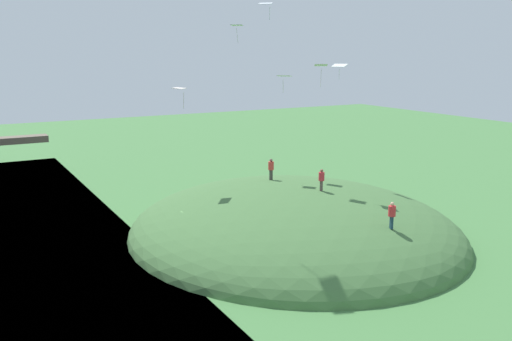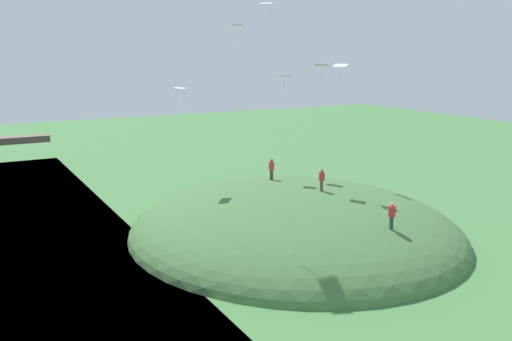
% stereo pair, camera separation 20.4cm
% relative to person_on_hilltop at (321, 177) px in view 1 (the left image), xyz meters
% --- Properties ---
extents(ground_plane, '(160.00, 160.00, 0.00)m').
position_rel_person_on_hilltop_xyz_m(ground_plane, '(-8.44, 1.85, -4.44)').
color(ground_plane, '#44783F').
extents(grass_hill, '(24.12, 26.02, 6.97)m').
position_rel_person_on_hilltop_xyz_m(grass_hill, '(-1.41, 1.43, -4.44)').
color(grass_hill, '#436D3A').
rests_on(grass_hill, ground_plane).
extents(person_on_hilltop, '(0.57, 0.57, 1.61)m').
position_rel_person_on_hilltop_xyz_m(person_on_hilltop, '(0.00, 0.00, 0.00)').
color(person_on_hilltop, '#53423F').
rests_on(person_on_hilltop, grass_hill).
extents(person_watching_kites, '(0.57, 0.57, 1.72)m').
position_rel_person_on_hilltop_xyz_m(person_watching_kites, '(0.17, -7.18, -0.80)').
color(person_watching_kites, '#1B3747').
rests_on(person_watching_kites, grass_hill).
extents(person_walking_path, '(0.48, 0.48, 1.72)m').
position_rel_person_on_hilltop_xyz_m(person_walking_path, '(-1.15, 5.20, -0.03)').
color(person_walking_path, '#3D3B35').
rests_on(person_walking_path, grass_hill).
extents(kite_0, '(1.25, 1.41, 1.24)m').
position_rel_person_on_hilltop_xyz_m(kite_0, '(5.27, 5.15, 7.75)').
color(kite_0, silver).
extents(kite_1, '(1.13, 1.04, 1.66)m').
position_rel_person_on_hilltop_xyz_m(kite_1, '(0.95, 1.73, 7.85)').
color(kite_1, silver).
extents(kite_3, '(1.13, 1.13, 1.48)m').
position_rel_person_on_hilltop_xyz_m(kite_3, '(-2.17, 8.97, 10.89)').
color(kite_3, silver).
extents(kite_4, '(1.23, 1.21, 1.29)m').
position_rel_person_on_hilltop_xyz_m(kite_4, '(-1.23, 6.00, 12.41)').
color(kite_4, white).
extents(kite_6, '(1.39, 1.42, 1.52)m').
position_rel_person_on_hilltop_xyz_m(kite_6, '(-7.99, 6.99, 6.20)').
color(kite_6, silver).
extents(kite_7, '(1.34, 1.37, 1.42)m').
position_rel_person_on_hilltop_xyz_m(kite_7, '(0.83, 6.55, 6.93)').
color(kite_7, silver).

